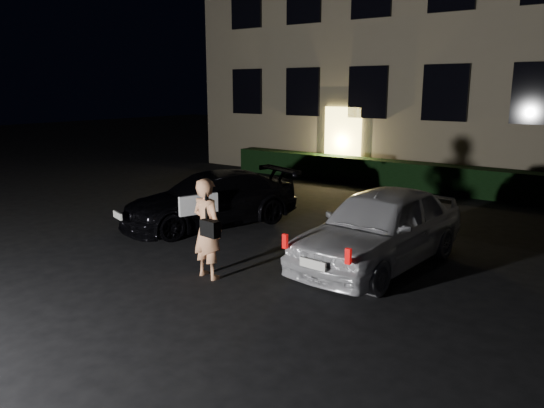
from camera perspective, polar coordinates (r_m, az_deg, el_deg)
The scene contains 6 objects.
ground at distance 8.43m, azimuth -8.76°, elevation -9.79°, with size 80.00×80.00×0.00m, color black.
building at distance 21.36m, azimuth 22.44°, elevation 19.18°, with size 20.00×8.11×12.00m.
hedge at distance 17.11m, azimuth 17.06°, elevation 2.67°, with size 15.00×0.70×0.85m, color black.
sedan at distance 12.41m, azimuth -6.63°, elevation 0.51°, with size 2.99×4.59×1.24m.
hatch at distance 9.75m, azimuth 11.52°, elevation -2.43°, with size 1.94×4.26×1.42m.
man at distance 8.94m, azimuth -6.96°, elevation -2.62°, with size 0.71×0.47×1.72m.
Camera 1 is at (5.63, -5.42, 3.17)m, focal length 35.00 mm.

